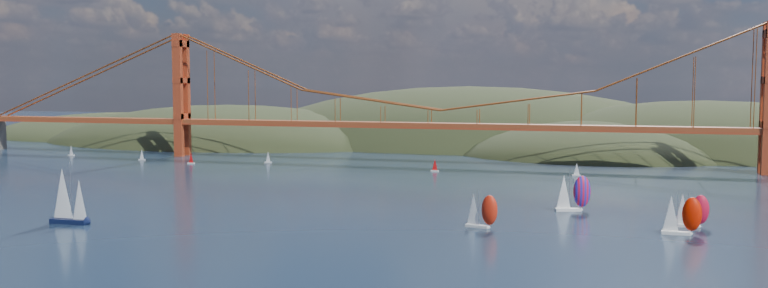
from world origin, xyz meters
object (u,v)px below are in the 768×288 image
(racer_1, at_px, (681,214))
(racer_rwb, at_px, (572,192))
(racer_0, at_px, (481,210))
(sloop_navy, at_px, (68,196))
(racer_2, at_px, (691,210))

(racer_1, xyz_separation_m, racer_rwb, (-24.04, 24.24, 0.46))
(racer_rwb, bearing_deg, racer_0, -140.76)
(sloop_navy, distance_m, racer_2, 145.02)
(racer_0, xyz_separation_m, racer_1, (43.02, 4.82, 0.34))
(sloop_navy, relative_size, racer_rwb, 1.39)
(racer_0, bearing_deg, sloop_navy, -152.39)
(racer_rwb, bearing_deg, racer_2, -45.65)
(racer_2, bearing_deg, sloop_navy, -163.43)
(sloop_navy, bearing_deg, racer_rwb, 21.88)
(sloop_navy, relative_size, racer_2, 1.70)
(sloop_navy, height_order, racer_rwb, sloop_navy)
(racer_1, bearing_deg, racer_2, 72.42)
(racer_1, height_order, racer_2, racer_1)
(racer_rwb, bearing_deg, racer_1, -62.85)
(sloop_navy, distance_m, racer_0, 96.80)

